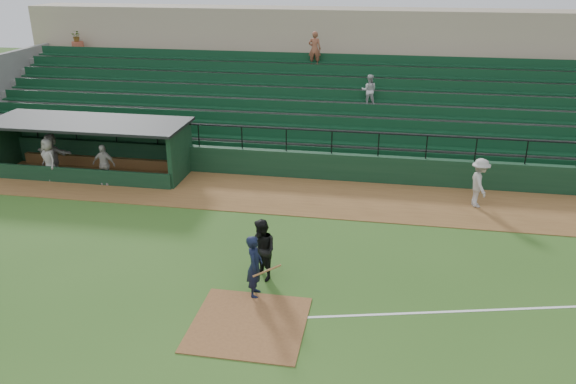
# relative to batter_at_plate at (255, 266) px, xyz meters

# --- Properties ---
(ground) EXTENTS (90.00, 90.00, 0.00)m
(ground) POSITION_rel_batter_at_plate_xyz_m (0.15, -0.44, -0.94)
(ground) COLOR #2E541B
(ground) RESTS_ON ground
(warning_track) EXTENTS (40.00, 4.00, 0.03)m
(warning_track) POSITION_rel_batter_at_plate_xyz_m (0.15, 7.56, -0.93)
(warning_track) COLOR brown
(warning_track) RESTS_ON ground
(home_plate_dirt) EXTENTS (3.00, 3.00, 0.03)m
(home_plate_dirt) POSITION_rel_batter_at_plate_xyz_m (0.15, -1.44, -0.93)
(home_plate_dirt) COLOR brown
(home_plate_dirt) RESTS_ON ground
(foul_line) EXTENTS (17.49, 4.44, 0.01)m
(foul_line) POSITION_rel_batter_at_plate_xyz_m (8.15, 0.76, -0.94)
(foul_line) COLOR white
(foul_line) RESTS_ON ground
(stadium_structure) EXTENTS (38.00, 13.08, 6.40)m
(stadium_structure) POSITION_rel_batter_at_plate_xyz_m (0.15, 16.02, 1.36)
(stadium_structure) COLOR black
(stadium_structure) RESTS_ON ground
(dugout) EXTENTS (8.90, 3.20, 2.42)m
(dugout) POSITION_rel_batter_at_plate_xyz_m (-9.60, 9.12, 0.39)
(dugout) COLOR black
(dugout) RESTS_ON ground
(batter_at_plate) EXTENTS (1.05, 0.73, 1.89)m
(batter_at_plate) POSITION_rel_batter_at_plate_xyz_m (0.00, 0.00, 0.00)
(batter_at_plate) COLOR black
(batter_at_plate) RESTS_ON ground
(umpire) EXTENTS (1.18, 1.17, 1.92)m
(umpire) POSITION_rel_batter_at_plate_xyz_m (0.00, 0.94, 0.02)
(umpire) COLOR black
(umpire) RESTS_ON ground
(runner) EXTENTS (0.91, 1.36, 1.95)m
(runner) POSITION_rel_batter_at_plate_xyz_m (7.12, 7.74, 0.06)
(runner) COLOR #A8A19D
(runner) RESTS_ON warning_track
(dugout_player_a) EXTENTS (1.05, 0.47, 1.76)m
(dugout_player_a) POSITION_rel_batter_at_plate_xyz_m (-8.35, 7.43, -0.03)
(dugout_player_a) COLOR #9E9994
(dugout_player_a) RESTS_ON warning_track
(dugout_player_b) EXTENTS (1.08, 0.99, 1.86)m
(dugout_player_b) POSITION_rel_batter_at_plate_xyz_m (-10.97, 7.55, 0.02)
(dugout_player_b) COLOR #9B9791
(dugout_player_b) RESTS_ON warning_track
(dugout_player_c) EXTENTS (1.84, 0.82, 1.91)m
(dugout_player_c) POSITION_rel_batter_at_plate_xyz_m (-11.17, 8.13, 0.04)
(dugout_player_c) COLOR gray
(dugout_player_c) RESTS_ON warning_track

